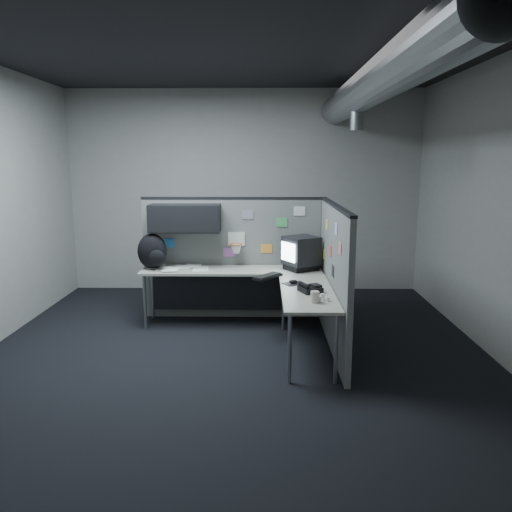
{
  "coord_description": "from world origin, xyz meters",
  "views": [
    {
      "loc": [
        0.31,
        -5.26,
        2.11
      ],
      "look_at": [
        0.22,
        0.35,
        1.03
      ],
      "focal_mm": 35.0,
      "sensor_mm": 36.0,
      "label": 1
    }
  ],
  "objects_px": {
    "desk": "(250,283)",
    "backpack": "(153,252)",
    "keyboard": "(268,276)",
    "monitor": "(301,253)",
    "phone": "(310,288)"
  },
  "relations": [
    {
      "from": "monitor",
      "to": "desk",
      "type": "bearing_deg",
      "value": -143.87
    },
    {
      "from": "keyboard",
      "to": "backpack",
      "type": "distance_m",
      "value": 1.55
    },
    {
      "from": "keyboard",
      "to": "phone",
      "type": "bearing_deg",
      "value": -62.85
    },
    {
      "from": "monitor",
      "to": "keyboard",
      "type": "bearing_deg",
      "value": -119.66
    },
    {
      "from": "monitor",
      "to": "phone",
      "type": "relative_size",
      "value": 1.82
    },
    {
      "from": "phone",
      "to": "backpack",
      "type": "relative_size",
      "value": 0.62
    },
    {
      "from": "phone",
      "to": "backpack",
      "type": "height_order",
      "value": "backpack"
    },
    {
      "from": "monitor",
      "to": "keyboard",
      "type": "height_order",
      "value": "monitor"
    },
    {
      "from": "backpack",
      "to": "phone",
      "type": "bearing_deg",
      "value": -44.25
    },
    {
      "from": "desk",
      "to": "backpack",
      "type": "bearing_deg",
      "value": 167.34
    },
    {
      "from": "desk",
      "to": "monitor",
      "type": "height_order",
      "value": "monitor"
    },
    {
      "from": "backpack",
      "to": "desk",
      "type": "bearing_deg",
      "value": -26.82
    },
    {
      "from": "desk",
      "to": "phone",
      "type": "bearing_deg",
      "value": -51.49
    },
    {
      "from": "keyboard",
      "to": "backpack",
      "type": "height_order",
      "value": "backpack"
    },
    {
      "from": "backpack",
      "to": "keyboard",
      "type": "bearing_deg",
      "value": -31.79
    }
  ]
}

